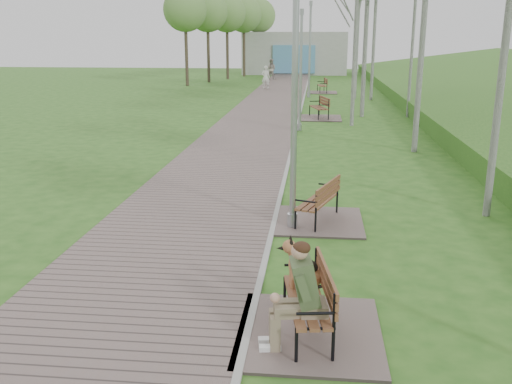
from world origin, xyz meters
TOP-DOWN VIEW (x-y plane):
  - ground at (0.00, 0.00)m, footprint 120.00×120.00m
  - walkway at (-1.75, 21.50)m, footprint 3.50×67.00m
  - kerb at (0.00, 21.50)m, footprint 0.10×67.00m
  - building_north at (-1.50, 50.97)m, footprint 10.00×5.20m
  - bench_main at (0.69, -0.38)m, footprint 1.82×2.02m
  - bench_second at (0.86, 4.19)m, footprint 1.76×1.96m
  - bench_third at (0.89, 19.32)m, footprint 1.97×2.19m
  - bench_far at (1.10, 31.56)m, footprint 1.90×2.11m
  - lamp_post_near at (0.38, 3.77)m, footprint 0.20×0.20m
  - lamp_post_second at (0.13, 15.77)m, footprint 0.18×0.18m
  - lamp_post_third at (0.27, 28.55)m, footprint 0.22×0.22m
  - lamp_post_far at (0.10, 43.06)m, footprint 0.18×0.18m
  - pedestrian_near at (-2.85, 33.75)m, footprint 0.62×0.43m
  - pedestrian_far at (-3.20, 42.71)m, footprint 0.97×0.82m

SIDE VIEW (x-z plane):
  - ground at x=0.00m, z-range 0.00..0.00m
  - walkway at x=-1.75m, z-range 0.00..0.04m
  - kerb at x=0.00m, z-range 0.00..0.05m
  - bench_second at x=0.86m, z-range -0.34..0.74m
  - bench_far at x=1.10m, z-range -0.37..0.80m
  - bench_third at x=0.89m, z-range -0.38..0.83m
  - bench_main at x=0.69m, z-range -0.35..1.24m
  - pedestrian_near at x=-2.85m, z-range 0.00..1.63m
  - pedestrian_far at x=-3.20m, z-range 0.00..1.76m
  - building_north at x=-1.50m, z-range -0.01..3.99m
  - lamp_post_far at x=0.10m, z-range -0.15..4.43m
  - lamp_post_second at x=0.13m, z-range -0.15..4.49m
  - lamp_post_near at x=0.38m, z-range -0.17..5.02m
  - lamp_post_third at x=0.27m, z-range -0.18..5.46m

